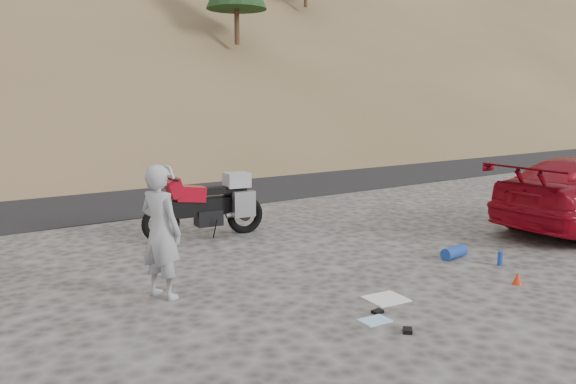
{
  "coord_description": "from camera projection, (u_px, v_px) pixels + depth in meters",
  "views": [
    {
      "loc": [
        -4.72,
        -6.33,
        2.54
      ],
      "look_at": [
        0.97,
        1.54,
        1.0
      ],
      "focal_mm": 35.0,
      "sensor_mm": 36.0,
      "label": 1
    }
  ],
  "objects": [
    {
      "name": "ground",
      "position": [
        296.0,
        279.0,
        8.2
      ],
      "size": [
        140.0,
        140.0,
        0.0
      ],
      "primitive_type": "plane",
      "color": "#3C3937",
      "rests_on": "ground"
    },
    {
      "name": "gear_glove_b",
      "position": [
        408.0,
        330.0,
        6.28
      ],
      "size": [
        0.17,
        0.17,
        0.05
      ],
      "primitive_type": "cube",
      "rotation": [
        0.0,
        0.0,
        0.79
      ],
      "color": "black",
      "rests_on": "ground"
    },
    {
      "name": "man",
      "position": [
        163.0,
        297.0,
        7.44
      ],
      "size": [
        0.63,
        0.76,
        1.77
      ],
      "primitive_type": "imported",
      "rotation": [
        0.0,
        0.0,
        1.94
      ],
      "color": "#97979C",
      "rests_on": "ground"
    },
    {
      "name": "motorcycle",
      "position": [
        210.0,
        205.0,
        10.69
      ],
      "size": [
        2.43,
        0.87,
        1.45
      ],
      "rotation": [
        0.0,
        0.0,
        -0.12
      ],
      "color": "black",
      "rests_on": "ground"
    },
    {
      "name": "gear_bottle",
      "position": [
        500.0,
        258.0,
        8.88
      ],
      "size": [
        0.09,
        0.09,
        0.22
      ],
      "primitive_type": "cylinder",
      "rotation": [
        0.0,
        0.0,
        -0.12
      ],
      "color": "navy",
      "rests_on": "ground"
    },
    {
      "name": "gear_white_cloth",
      "position": [
        386.0,
        299.0,
        7.34
      ],
      "size": [
        0.55,
        0.5,
        0.02
      ],
      "primitive_type": "cube",
      "rotation": [
        0.0,
        0.0,
        -0.13
      ],
      "color": "white",
      "rests_on": "ground"
    },
    {
      "name": "road",
      "position": [
        101.0,
        197.0,
        15.4
      ],
      "size": [
        120.0,
        7.0,
        0.05
      ],
      "primitive_type": "cube",
      "color": "black",
      "rests_on": "ground"
    },
    {
      "name": "gear_glove_a",
      "position": [
        378.0,
        312.0,
        6.86
      ],
      "size": [
        0.14,
        0.1,
        0.04
      ],
      "primitive_type": "cube",
      "rotation": [
        0.0,
        0.0,
        0.04
      ],
      "color": "black",
      "rests_on": "ground"
    },
    {
      "name": "gear_blue_mat",
      "position": [
        454.0,
        252.0,
        9.28
      ],
      "size": [
        0.51,
        0.24,
        0.2
      ],
      "primitive_type": "cylinder",
      "rotation": [
        0.0,
        1.57,
        0.07
      ],
      "color": "navy",
      "rests_on": "ground"
    },
    {
      "name": "gear_blue_cloth",
      "position": [
        375.0,
        320.0,
        6.61
      ],
      "size": [
        0.37,
        0.28,
        0.01
      ],
      "primitive_type": "cube",
      "rotation": [
        0.0,
        0.0,
        -0.1
      ],
      "color": "#9CCFF2",
      "rests_on": "ground"
    },
    {
      "name": "gear_funnel",
      "position": [
        518.0,
        278.0,
        7.94
      ],
      "size": [
        0.14,
        0.14,
        0.18
      ],
      "primitive_type": "cone",
      "rotation": [
        0.0,
        0.0,
        -0.01
      ],
      "color": "red",
      "rests_on": "ground"
    }
  ]
}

